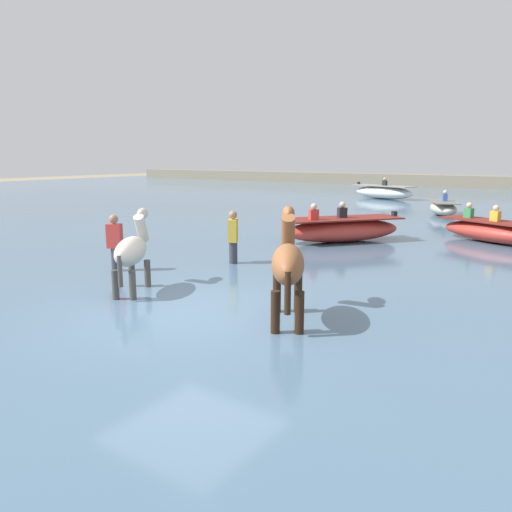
{
  "coord_description": "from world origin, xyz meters",
  "views": [
    {
      "loc": [
        5.4,
        -5.96,
        2.9
      ],
      "look_at": [
        -0.4,
        2.48,
        0.85
      ],
      "focal_mm": 35.21,
      "sensor_mm": 36.0,
      "label": 1
    }
  ],
  "objects_px": {
    "horse_trailing_chestnut": "(288,266)",
    "boat_near_port": "(342,230)",
    "person_onlooker_left": "(115,248)",
    "boat_mid_outer": "(443,208)",
    "boat_far_offshore": "(494,231)",
    "horse_lead_pinto": "(132,253)",
    "boat_near_starboard": "(383,192)",
    "person_wading_mid": "(233,242)"
  },
  "relations": [
    {
      "from": "horse_trailing_chestnut",
      "to": "person_wading_mid",
      "type": "xyz_separation_m",
      "value": [
        -3.28,
        2.94,
        -0.36
      ]
    },
    {
      "from": "horse_trailing_chestnut",
      "to": "boat_far_offshore",
      "type": "relative_size",
      "value": 0.58
    },
    {
      "from": "horse_trailing_chestnut",
      "to": "person_onlooker_left",
      "type": "distance_m",
      "value": 5.05
    },
    {
      "from": "horse_trailing_chestnut",
      "to": "boat_near_starboard",
      "type": "xyz_separation_m",
      "value": [
        -7.05,
        23.01,
        -0.48
      ]
    },
    {
      "from": "boat_far_offshore",
      "to": "person_onlooker_left",
      "type": "relative_size",
      "value": 2.2
    },
    {
      "from": "boat_mid_outer",
      "to": "person_onlooker_left",
      "type": "xyz_separation_m",
      "value": [
        -3.18,
        -15.44,
        0.2
      ]
    },
    {
      "from": "person_onlooker_left",
      "to": "boat_far_offshore",
      "type": "bearing_deg",
      "value": 54.81
    },
    {
      "from": "boat_mid_outer",
      "to": "person_wading_mid",
      "type": "bearing_deg",
      "value": -96.38
    },
    {
      "from": "horse_trailing_chestnut",
      "to": "person_onlooker_left",
      "type": "height_order",
      "value": "horse_trailing_chestnut"
    },
    {
      "from": "boat_mid_outer",
      "to": "boat_far_offshore",
      "type": "relative_size",
      "value": 0.83
    },
    {
      "from": "horse_lead_pinto",
      "to": "person_onlooker_left",
      "type": "xyz_separation_m",
      "value": [
        -1.69,
        1.0,
        -0.24
      ]
    },
    {
      "from": "boat_far_offshore",
      "to": "person_onlooker_left",
      "type": "bearing_deg",
      "value": -125.19
    },
    {
      "from": "horse_lead_pinto",
      "to": "person_onlooker_left",
      "type": "distance_m",
      "value": 1.98
    },
    {
      "from": "horse_lead_pinto",
      "to": "horse_trailing_chestnut",
      "type": "distance_m",
      "value": 3.3
    },
    {
      "from": "boat_near_starboard",
      "to": "person_onlooker_left",
      "type": "height_order",
      "value": "boat_near_starboard"
    },
    {
      "from": "boat_mid_outer",
      "to": "person_onlooker_left",
      "type": "bearing_deg",
      "value": -101.64
    },
    {
      "from": "boat_near_starboard",
      "to": "boat_near_port",
      "type": "bearing_deg",
      "value": -73.69
    },
    {
      "from": "boat_far_offshore",
      "to": "horse_lead_pinto",
      "type": "bearing_deg",
      "value": -114.93
    },
    {
      "from": "horse_lead_pinto",
      "to": "horse_trailing_chestnut",
      "type": "bearing_deg",
      "value": 3.5
    },
    {
      "from": "boat_near_starboard",
      "to": "person_onlooker_left",
      "type": "distance_m",
      "value": 22.31
    },
    {
      "from": "horse_trailing_chestnut",
      "to": "horse_lead_pinto",
      "type": "bearing_deg",
      "value": -176.5
    },
    {
      "from": "boat_far_offshore",
      "to": "boat_near_port",
      "type": "xyz_separation_m",
      "value": [
        -3.81,
        -2.44,
        0.03
      ]
    },
    {
      "from": "person_onlooker_left",
      "to": "boat_mid_outer",
      "type": "bearing_deg",
      "value": 78.36
    },
    {
      "from": "horse_trailing_chestnut",
      "to": "boat_near_starboard",
      "type": "height_order",
      "value": "horse_trailing_chestnut"
    },
    {
      "from": "horse_lead_pinto",
      "to": "boat_near_starboard",
      "type": "distance_m",
      "value": 23.52
    },
    {
      "from": "horse_lead_pinto",
      "to": "boat_mid_outer",
      "type": "bearing_deg",
      "value": 84.82
    },
    {
      "from": "horse_lead_pinto",
      "to": "person_wading_mid",
      "type": "distance_m",
      "value": 3.15
    },
    {
      "from": "horse_trailing_chestnut",
      "to": "boat_mid_outer",
      "type": "height_order",
      "value": "horse_trailing_chestnut"
    },
    {
      "from": "horse_lead_pinto",
      "to": "boat_mid_outer",
      "type": "xyz_separation_m",
      "value": [
        1.49,
        16.44,
        -0.45
      ]
    },
    {
      "from": "boat_mid_outer",
      "to": "boat_near_starboard",
      "type": "bearing_deg",
      "value": 127.8
    },
    {
      "from": "horse_trailing_chestnut",
      "to": "boat_far_offshore",
      "type": "distance_m",
      "value": 9.87
    },
    {
      "from": "horse_lead_pinto",
      "to": "horse_trailing_chestnut",
      "type": "height_order",
      "value": "horse_trailing_chestnut"
    },
    {
      "from": "boat_mid_outer",
      "to": "person_wading_mid",
      "type": "distance_m",
      "value": 13.38
    },
    {
      "from": "boat_near_port",
      "to": "boat_mid_outer",
      "type": "bearing_deg",
      "value": 85.74
    },
    {
      "from": "boat_far_offshore",
      "to": "boat_near_port",
      "type": "bearing_deg",
      "value": -147.31
    },
    {
      "from": "horse_trailing_chestnut",
      "to": "boat_near_starboard",
      "type": "relative_size",
      "value": 0.49
    },
    {
      "from": "horse_trailing_chestnut",
      "to": "boat_near_port",
      "type": "xyz_separation_m",
      "value": [
        -2.46,
        7.32,
        -0.51
      ]
    },
    {
      "from": "horse_lead_pinto",
      "to": "horse_trailing_chestnut",
      "type": "xyz_separation_m",
      "value": [
        3.29,
        0.2,
        0.12
      ]
    },
    {
      "from": "horse_lead_pinto",
      "to": "boat_far_offshore",
      "type": "xyz_separation_m",
      "value": [
        4.63,
        9.97,
        -0.42
      ]
    },
    {
      "from": "horse_trailing_chestnut",
      "to": "boat_near_port",
      "type": "height_order",
      "value": "horse_trailing_chestnut"
    },
    {
      "from": "boat_far_offshore",
      "to": "horse_trailing_chestnut",
      "type": "bearing_deg",
      "value": -97.84
    },
    {
      "from": "boat_mid_outer",
      "to": "boat_far_offshore",
      "type": "height_order",
      "value": "boat_far_offshore"
    }
  ]
}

